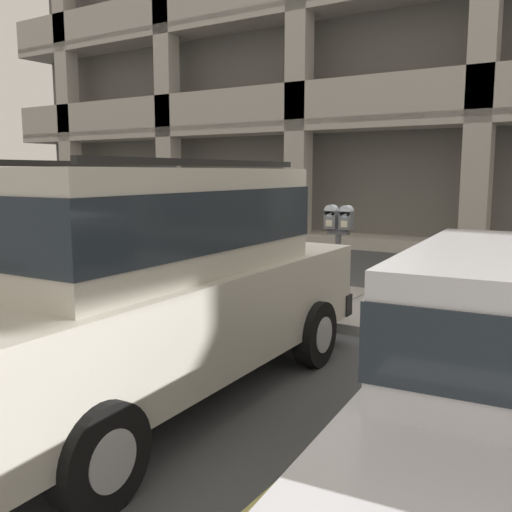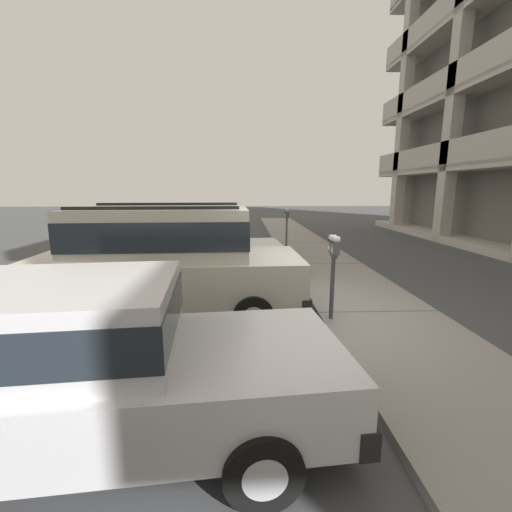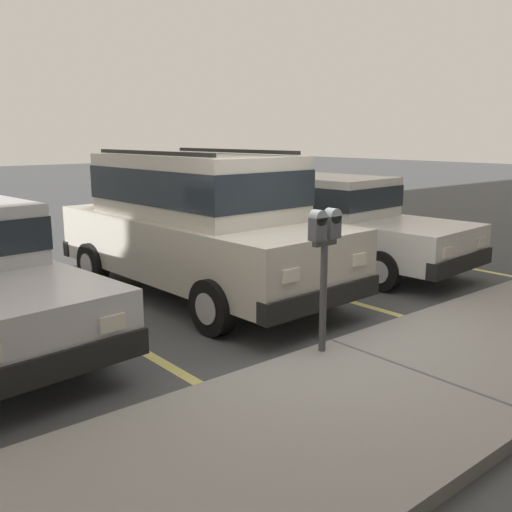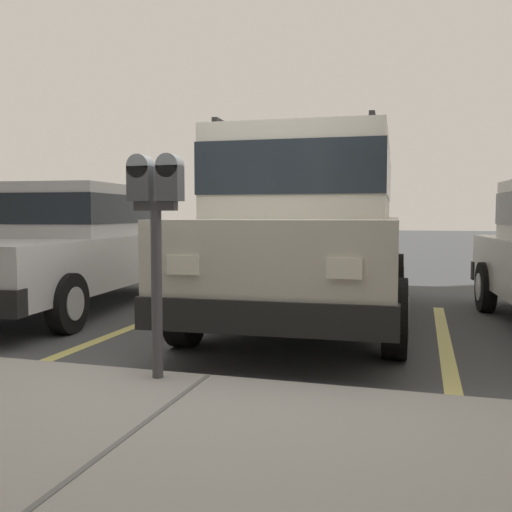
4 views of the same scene
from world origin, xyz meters
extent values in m
cube|color=#444749|center=(0.00, 0.00, -0.05)|extent=(80.00, 80.00, 0.10)
cube|color=gray|center=(0.00, 1.30, 0.06)|extent=(40.00, 2.20, 0.12)
cube|color=#606060|center=(0.00, 1.30, 0.12)|extent=(0.03, 2.16, 0.00)
cube|color=#DBD16B|center=(-1.54, -1.40, 0.00)|extent=(0.12, 4.80, 0.01)
cube|color=#DBD16B|center=(1.54, -1.40, 0.00)|extent=(0.12, 4.80, 0.01)
cube|color=beige|center=(-0.16, -2.48, 0.73)|extent=(2.03, 4.77, 0.80)
cube|color=beige|center=(-0.16, -2.53, 1.55)|extent=(1.74, 2.98, 0.84)
cube|color=#232B33|center=(-0.16, -2.53, 1.57)|extent=(1.76, 3.00, 0.46)
cube|color=black|center=(-0.26, -0.17, 0.45)|extent=(1.88, 0.24, 0.24)
cube|color=black|center=(-0.07, -4.79, 0.45)|extent=(1.88, 0.24, 0.24)
cube|color=silver|center=(0.31, -0.10, 0.81)|extent=(0.24, 0.04, 0.14)
cube|color=silver|center=(-0.83, -0.15, 0.81)|extent=(0.24, 0.04, 0.14)
cylinder|color=black|center=(0.68, -0.99, 0.33)|extent=(0.23, 0.67, 0.66)
cylinder|color=#B2B2B7|center=(0.68, -0.99, 0.33)|extent=(0.23, 0.37, 0.36)
cylinder|color=black|center=(-1.12, -1.06, 0.33)|extent=(0.23, 0.67, 0.66)
cylinder|color=#B2B2B7|center=(-1.12, -1.06, 0.33)|extent=(0.23, 0.37, 0.36)
cylinder|color=black|center=(0.80, -3.90, 0.33)|extent=(0.23, 0.67, 0.66)
cylinder|color=#B2B2B7|center=(0.80, -3.90, 0.33)|extent=(0.23, 0.37, 0.36)
cylinder|color=black|center=(-1.00, -3.98, 0.33)|extent=(0.23, 0.67, 0.66)
cylinder|color=#B2B2B7|center=(-1.00, -3.98, 0.33)|extent=(0.23, 0.37, 0.36)
cube|color=black|center=(0.53, -2.50, 2.01)|extent=(0.16, 2.62, 0.05)
cube|color=black|center=(-0.85, -2.56, 2.01)|extent=(0.16, 2.62, 0.05)
cylinder|color=black|center=(-2.08, -3.66, 0.30)|extent=(0.21, 0.61, 0.60)
cylinder|color=#B2B2B7|center=(-2.08, -3.66, 0.30)|extent=(0.21, 0.34, 0.33)
cube|color=silver|center=(2.95, -2.44, 0.60)|extent=(2.10, 4.54, 0.60)
cube|color=silver|center=(2.98, -2.74, 1.22)|extent=(1.67, 2.11, 0.64)
cube|color=#232B33|center=(2.98, -2.74, 1.24)|extent=(1.70, 2.14, 0.35)
cube|color=black|center=(3.15, -4.59, 0.42)|extent=(1.74, 0.32, 0.24)
cylinder|color=black|center=(2.00, -1.16, 0.30)|extent=(0.21, 0.61, 0.60)
cylinder|color=#B2B2B7|center=(2.00, -1.16, 0.30)|extent=(0.21, 0.35, 0.33)
cylinder|color=black|center=(3.91, -3.72, 0.30)|extent=(0.21, 0.61, 0.60)
cylinder|color=#B2B2B7|center=(3.91, -3.72, 0.30)|extent=(0.21, 0.35, 0.33)
cylinder|color=black|center=(2.25, -3.88, 0.30)|extent=(0.21, 0.61, 0.60)
cylinder|color=#B2B2B7|center=(2.25, -3.88, 0.30)|extent=(0.21, 0.35, 0.33)
cylinder|color=#47474C|center=(0.30, 0.35, 0.66)|extent=(0.07, 0.07, 1.07)
cube|color=#47474C|center=(0.30, 0.35, 1.22)|extent=(0.28, 0.06, 0.06)
cube|color=#515459|center=(0.20, 0.35, 1.36)|extent=(0.15, 0.11, 0.22)
cylinder|color=#9EA8B2|center=(0.20, 0.35, 1.47)|extent=(0.15, 0.11, 0.15)
cube|color=#B7B293|center=(0.20, 0.29, 1.32)|extent=(0.08, 0.01, 0.08)
cube|color=#515459|center=(0.40, 0.35, 1.36)|extent=(0.15, 0.11, 0.22)
cylinder|color=#9EA8B2|center=(0.40, 0.35, 1.47)|extent=(0.15, 0.11, 0.15)
cube|color=#B7B293|center=(0.40, 0.29, 1.32)|extent=(0.08, 0.01, 0.08)
camera|label=1|loc=(3.21, -5.98, 1.94)|focal=40.00mm
camera|label=2|loc=(5.77, -1.14, 2.30)|focal=24.00mm
camera|label=3|loc=(4.26, 4.06, 2.24)|focal=40.00mm
camera|label=4|loc=(-1.32, 3.64, 1.17)|focal=40.00mm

